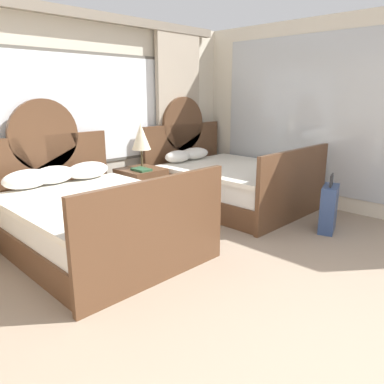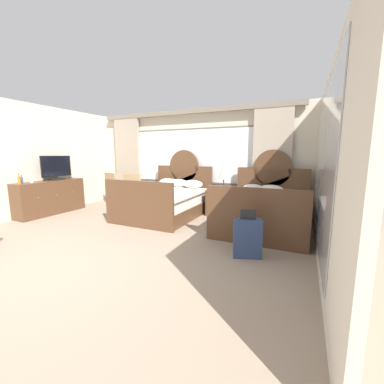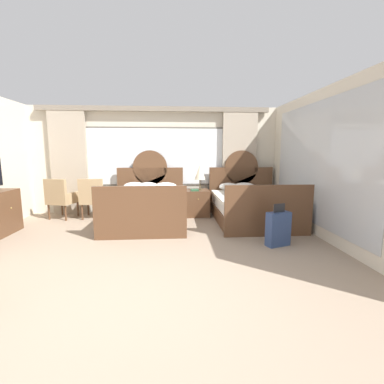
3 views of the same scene
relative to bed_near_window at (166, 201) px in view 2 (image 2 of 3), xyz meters
name	(u,v)px [view 2 (image 2 of 3)]	position (x,y,z in m)	size (l,w,h in m)	color
ground_plane	(51,272)	(0.15, -3.13, -0.36)	(24.00, 24.00, 0.00)	gray
wall_back_window	(191,158)	(0.15, 1.15, 1.04)	(6.24, 0.22, 2.70)	beige
wall_left	(31,160)	(-3.01, -1.29, 0.99)	(0.07, 4.88, 2.70)	beige
wall_right_mirror	(327,165)	(3.30, -1.26, 0.99)	(0.08, 4.88, 2.70)	beige
bed_near_window	(166,201)	(0.00, 0.00, 0.00)	(1.66, 2.15, 1.61)	brown
bed_near_mirror	(264,211)	(2.34, -0.01, -0.01)	(1.66, 2.15, 1.61)	brown
nightstand_between_beds	(220,202)	(1.17, 0.63, -0.04)	(0.56, 0.58, 0.64)	brown
table_lamp_on_nightstand	(224,172)	(1.24, 0.69, 0.71)	(0.27, 0.27, 0.62)	brown
book_on_nightstand	(216,189)	(1.10, 0.52, 0.30)	(0.18, 0.26, 0.03)	#285133
dresser_minibar	(51,197)	(-2.75, -1.07, 0.06)	(0.48, 1.66, 0.84)	brown
tv_flatscreen	(57,168)	(-2.72, -0.85, 0.79)	(0.20, 0.80, 0.62)	black
bottle_liquor_amber	(19,180)	(-2.68, -1.80, 0.57)	(0.06, 0.06, 0.23)	#B7701E
bottle_spirit_blue	(22,180)	(-2.75, -1.70, 0.56)	(0.05, 0.05, 0.19)	#385B99
cup_on_dresser	(32,181)	(-2.74, -1.49, 0.52)	(0.11, 0.08, 0.08)	white
armchair_by_window_left	(136,189)	(-1.31, 0.52, 0.16)	(0.55, 0.55, 0.96)	tan
armchair_by_window_centre	(116,187)	(-2.06, 0.52, 0.16)	(0.68, 0.68, 0.96)	tan
suitcase_on_floor	(247,238)	(2.33, -1.60, -0.07)	(0.44, 0.29, 0.72)	navy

